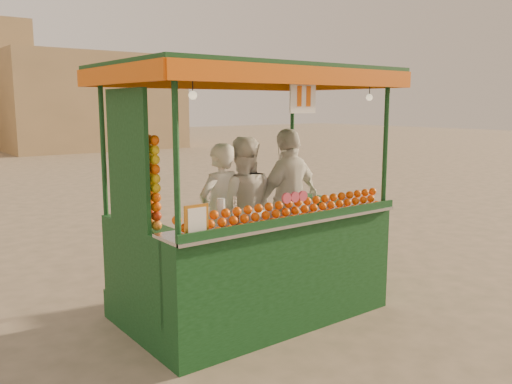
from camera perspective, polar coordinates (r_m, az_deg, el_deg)
ground at (r=6.47m, az=-1.15°, el=-12.16°), size 90.00×90.00×0.00m
building_right at (r=30.73m, az=-17.44°, el=9.16°), size 9.00×6.00×5.00m
juice_cart at (r=5.90m, az=-0.61°, el=-5.09°), size 3.05×1.98×2.77m
vendor_left at (r=6.13m, az=-3.90°, el=-2.33°), size 0.66×0.51×1.62m
vendor_middle at (r=6.30m, az=-1.47°, el=-1.70°), size 1.03×0.97×1.68m
vendor_right at (r=6.54m, az=3.59°, el=-0.92°), size 1.10×0.61×1.77m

